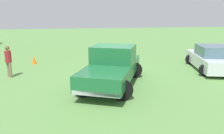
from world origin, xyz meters
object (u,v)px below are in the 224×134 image
(sedan_near, at_px, (212,59))
(person_bystander, at_px, (8,60))
(traffic_cone, at_px, (34,60))
(pickup_truck, at_px, (113,65))

(sedan_near, bearing_deg, person_bystander, 102.40)
(sedan_near, height_order, person_bystander, person_bystander)
(person_bystander, height_order, traffic_cone, person_bystander)
(traffic_cone, bearing_deg, pickup_truck, -51.06)
(pickup_truck, bearing_deg, sedan_near, 129.99)
(sedan_near, bearing_deg, traffic_cone, 86.04)
(pickup_truck, bearing_deg, traffic_cone, -117.54)
(pickup_truck, xyz_separation_m, person_bystander, (-5.09, 2.25, -0.03))
(pickup_truck, height_order, sedan_near, pickup_truck)
(sedan_near, distance_m, person_bystander, 11.36)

